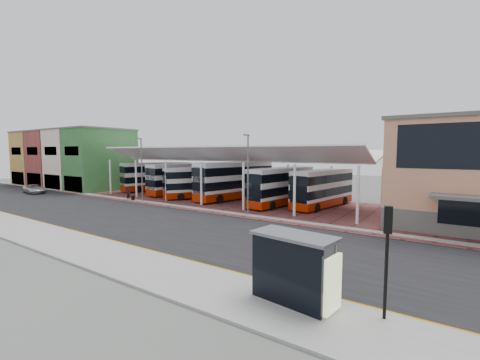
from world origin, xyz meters
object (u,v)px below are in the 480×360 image
(bus_0, at_px, (156,176))
(pedestrian, at_px, (128,194))
(silver_car, at_px, (34,189))
(bus_4, at_px, (281,187))
(bus_3, at_px, (235,181))
(bus_shelter, at_px, (296,263))
(bus_5, at_px, (323,189))
(bus_2, at_px, (201,183))
(traffic_signal_west, at_px, (387,244))
(bus_1, at_px, (182,179))

(bus_0, relative_size, pedestrian, 6.66)
(silver_car, bearing_deg, bus_4, -64.51)
(pedestrian, bearing_deg, bus_3, -70.13)
(bus_0, xyz_separation_m, bus_shelter, (35.62, -23.95, -0.41))
(bus_5, distance_m, pedestrian, 24.72)
(bus_shelter, bearing_deg, bus_3, 137.29)
(bus_3, xyz_separation_m, pedestrian, (-10.99, -8.58, -1.60))
(bus_2, relative_size, bus_shelter, 2.67)
(bus_2, bearing_deg, bus_0, -161.50)
(bus_2, height_order, pedestrian, bus_2)
(bus_5, bearing_deg, pedestrian, -149.03)
(bus_shelter, relative_size, traffic_signal_west, 0.87)
(bus_1, bearing_deg, bus_3, 8.01)
(bus_2, bearing_deg, bus_1, -167.07)
(bus_5, bearing_deg, bus_4, -153.15)
(bus_1, xyz_separation_m, traffic_signal_west, (32.15, -22.22, 0.67))
(traffic_signal_west, bearing_deg, pedestrian, 144.72)
(bus_1, relative_size, silver_car, 2.37)
(bus_5, distance_m, traffic_signal_west, 25.26)
(silver_car, bearing_deg, bus_5, -64.42)
(bus_1, bearing_deg, bus_5, 10.01)
(bus_1, distance_m, bus_4, 16.96)
(silver_car, height_order, bus_shelter, bus_shelter)
(bus_2, bearing_deg, pedestrian, -102.56)
(silver_car, bearing_deg, bus_1, -49.95)
(bus_4, bearing_deg, traffic_signal_west, -47.08)
(bus_1, distance_m, pedestrian, 8.84)
(bus_2, xyz_separation_m, bus_4, (11.85, 0.75, 0.12))
(pedestrian, xyz_separation_m, bus_shelter, (30.33, -14.53, 1.01))
(bus_0, bearing_deg, bus_3, 14.86)
(bus_0, bearing_deg, bus_1, 10.88)
(bus_0, height_order, bus_4, bus_0)
(bus_4, relative_size, bus_shelter, 2.94)
(bus_1, height_order, bus_shelter, bus_1)
(bus_5, bearing_deg, bus_1, -169.34)
(bus_0, distance_m, traffic_signal_west, 45.13)
(bus_2, bearing_deg, bus_3, 48.37)
(pedestrian, bearing_deg, bus_4, -84.99)
(bus_3, relative_size, bus_shelter, 3.28)
(bus_5, bearing_deg, bus_3, -167.72)
(bus_4, bearing_deg, bus_1, -175.18)
(bus_5, height_order, silver_car, bus_5)
(bus_shelter, bearing_deg, traffic_signal_west, 23.66)
(silver_car, bearing_deg, bus_3, -59.24)
(bus_0, relative_size, silver_car, 2.37)
(bus_0, xyz_separation_m, bus_5, (28.16, -0.13, -0.15))
(bus_0, relative_size, bus_4, 1.03)
(bus_1, xyz_separation_m, bus_2, (5.09, -1.55, -0.18))
(bus_5, relative_size, silver_car, 2.22)
(bus_0, xyz_separation_m, bus_1, (6.66, -0.81, -0.00))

